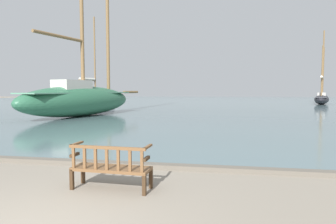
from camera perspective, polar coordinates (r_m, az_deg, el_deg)
name	(u,v)px	position (r m, az deg, el deg)	size (l,w,h in m)	color
harbor_water	(204,103)	(47.67, 6.93, 1.80)	(100.00, 80.00, 0.08)	slate
quay_edge_kerb	(118,164)	(8.11, -9.53, -9.79)	(40.00, 0.30, 0.12)	#675F54
park_bench	(111,167)	(6.24, -10.85, -10.18)	(1.62, 0.60, 0.92)	#3D2A19
sailboat_outer_starboard	(81,98)	(23.16, -16.27, 2.63)	(5.63, 13.60, 16.12)	#2D6647
sailboat_nearest_port	(94,98)	(40.60, -13.86, 2.52)	(4.28, 8.40, 11.42)	black
sailboat_nearest_starboard	(322,98)	(46.00, 27.23, 2.45)	(4.10, 8.54, 9.96)	black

